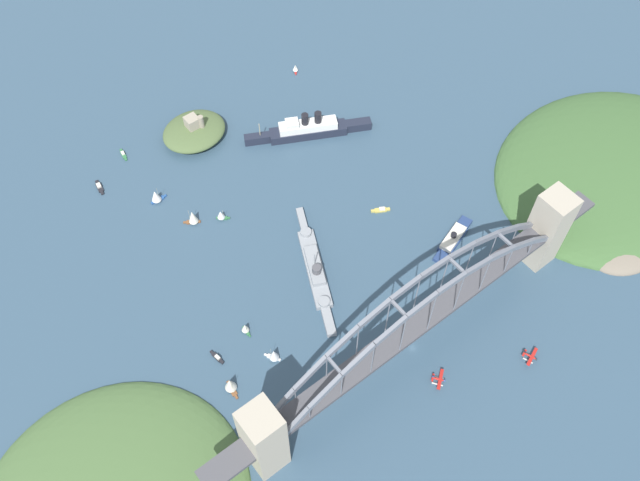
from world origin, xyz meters
name	(u,v)px	position (x,y,z in m)	size (l,w,h in m)	color
ground_plane	(413,347)	(0.00, 0.00, 0.00)	(1400.00, 1400.00, 0.00)	#334C60
harbor_arch_bridge	(419,322)	(0.00, 0.00, 28.65)	(249.64, 16.77, 65.69)	#ADA38E
headland_east_shore	(614,177)	(175.99, 9.05, 0.00)	(159.23, 133.98, 23.71)	#3D6033
ocean_liner	(309,129)	(48.54, 153.33, 5.27)	(76.25, 43.12, 18.57)	#1E2333
naval_cruiser	(315,269)	(-11.70, 68.47, 2.77)	(40.26, 78.95, 16.48)	gray
harbor_ferry_steamer	(453,239)	(63.83, 36.09, 2.10)	(36.92, 17.17, 7.17)	navy
fort_island_mid_harbor	(194,131)	(-10.29, 197.29, 5.15)	(41.39, 35.93, 17.83)	#4C6038
seaplane_taxiing_near_bridge	(530,357)	(43.42, -41.71, 2.03)	(11.34, 8.01, 4.87)	#B7B7B2
seaplane_second_in_formation	(439,380)	(-2.41, -21.86, 1.89)	(10.22, 8.78, 4.68)	#B7B7B2
small_boat_0	(156,196)	(-56.38, 166.43, 4.91)	(10.45, 5.79, 10.56)	#234C8C
small_boat_1	(99,187)	(-79.14, 196.99, 0.76)	(4.23, 12.26, 2.14)	black
small_boat_2	(274,355)	(-60.70, 39.38, 4.66)	(6.89, 8.64, 10.00)	silver
small_boat_3	(245,328)	(-63.46, 61.48, 3.58)	(4.17, 7.40, 7.56)	#2D6B3D
small_boat_4	(193,217)	(-47.41, 139.14, 5.47)	(9.46, 7.87, 11.81)	brown
small_boat_5	(381,210)	(45.33, 77.97, 0.87)	(10.88, 7.24, 2.38)	gold
small_boat_6	(230,384)	(-87.31, 39.48, 5.16)	(6.64, 10.97, 11.20)	brown
small_boat_7	(221,215)	(-32.96, 131.50, 3.69)	(7.45, 6.77, 7.89)	#2D6B3D
small_boat_8	(217,357)	(-83.95, 57.62, 0.90)	(2.99, 9.90, 2.48)	black
small_boat_9	(123,154)	(-54.76, 211.64, 0.64)	(3.29, 10.75, 1.78)	#2D6B3D
small_boat_10	(295,68)	(77.91, 207.08, 3.01)	(5.31, 6.38, 6.37)	#B2231E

